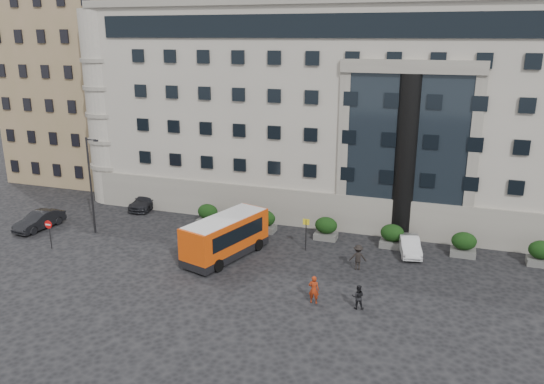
# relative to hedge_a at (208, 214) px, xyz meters

# --- Properties ---
(ground) EXTENTS (120.00, 120.00, 0.00)m
(ground) POSITION_rel_hedge_a_xyz_m (4.00, -7.80, -0.93)
(ground) COLOR black
(ground) RESTS_ON ground
(civic_building) EXTENTS (44.00, 24.00, 18.00)m
(civic_building) POSITION_rel_hedge_a_xyz_m (10.00, 14.20, 8.07)
(civic_building) COLOR #A29B8F
(civic_building) RESTS_ON ground
(entrance_column) EXTENTS (1.80, 1.80, 13.00)m
(entrance_column) POSITION_rel_hedge_a_xyz_m (16.00, 2.50, 5.57)
(entrance_column) COLOR black
(entrance_column) RESTS_ON ground
(apartment_near) EXTENTS (14.00, 14.00, 20.00)m
(apartment_near) POSITION_rel_hedge_a_xyz_m (-20.00, 12.20, 9.07)
(apartment_near) COLOR #897650
(apartment_near) RESTS_ON ground
(apartment_far) EXTENTS (13.00, 13.00, 22.00)m
(apartment_far) POSITION_rel_hedge_a_xyz_m (-23.00, 30.20, 10.07)
(apartment_far) COLOR brown
(apartment_far) RESTS_ON ground
(hedge_a) EXTENTS (1.80, 1.26, 1.84)m
(hedge_a) POSITION_rel_hedge_a_xyz_m (0.00, 0.00, 0.00)
(hedge_a) COLOR #51514F
(hedge_a) RESTS_ON ground
(hedge_b) EXTENTS (1.80, 1.26, 1.84)m
(hedge_b) POSITION_rel_hedge_a_xyz_m (5.20, 0.00, 0.00)
(hedge_b) COLOR #51514F
(hedge_b) RESTS_ON ground
(hedge_c) EXTENTS (1.80, 1.26, 1.84)m
(hedge_c) POSITION_rel_hedge_a_xyz_m (10.40, 0.00, 0.00)
(hedge_c) COLOR #51514F
(hedge_c) RESTS_ON ground
(hedge_d) EXTENTS (1.80, 1.26, 1.84)m
(hedge_d) POSITION_rel_hedge_a_xyz_m (15.60, 0.00, 0.00)
(hedge_d) COLOR #51514F
(hedge_d) RESTS_ON ground
(hedge_e) EXTENTS (1.80, 1.26, 1.84)m
(hedge_e) POSITION_rel_hedge_a_xyz_m (20.80, 0.00, 0.00)
(hedge_e) COLOR #51514F
(hedge_e) RESTS_ON ground
(hedge_f) EXTENTS (1.80, 1.26, 1.84)m
(hedge_f) POSITION_rel_hedge_a_xyz_m (26.00, 0.00, 0.00)
(hedge_f) COLOR #51514F
(hedge_f) RESTS_ON ground
(street_lamp) EXTENTS (1.16, 0.18, 8.00)m
(street_lamp) POSITION_rel_hedge_a_xyz_m (-7.94, -4.80, 3.44)
(street_lamp) COLOR #262628
(street_lamp) RESTS_ON ground
(bus_stop_sign) EXTENTS (0.50, 0.08, 2.52)m
(bus_stop_sign) POSITION_rel_hedge_a_xyz_m (9.50, -2.80, 0.80)
(bus_stop_sign) COLOR #262628
(bus_stop_sign) RESTS_ON ground
(no_entry_sign) EXTENTS (0.64, 0.16, 2.32)m
(no_entry_sign) POSITION_rel_hedge_a_xyz_m (-9.00, -8.84, 0.72)
(no_entry_sign) COLOR #262628
(no_entry_sign) RESTS_ON ground
(minibus) EXTENTS (4.48, 7.69, 3.04)m
(minibus) POSITION_rel_hedge_a_xyz_m (4.25, -5.83, 0.74)
(minibus) COLOR #D9440A
(minibus) RESTS_ON ground
(red_truck) EXTENTS (3.08, 5.37, 2.73)m
(red_truck) POSITION_rel_hedge_a_xyz_m (-12.67, 9.75, 0.47)
(red_truck) COLOR maroon
(red_truck) RESTS_ON ground
(parked_car_b) EXTENTS (1.98, 4.63, 1.49)m
(parked_car_b) POSITION_rel_hedge_a_xyz_m (-13.00, -5.54, -0.19)
(parked_car_b) COLOR black
(parked_car_b) RESTS_ON ground
(parked_car_c) EXTENTS (2.21, 4.90, 1.39)m
(parked_car_c) POSITION_rel_hedge_a_xyz_m (-7.50, 2.43, -0.23)
(parked_car_c) COLOR black
(parked_car_c) RESTS_ON ground
(parked_car_d) EXTENTS (2.95, 5.65, 1.52)m
(parked_car_d) POSITION_rel_hedge_a_xyz_m (-7.50, 4.60, -0.17)
(parked_car_d) COLOR black
(parked_car_d) RESTS_ON ground
(white_taxi) EXTENTS (2.23, 4.17, 1.31)m
(white_taxi) POSITION_rel_hedge_a_xyz_m (16.99, -0.85, -0.28)
(white_taxi) COLOR silver
(white_taxi) RESTS_ON ground
(pedestrian_a) EXTENTS (0.67, 0.46, 1.79)m
(pedestrian_a) POSITION_rel_hedge_a_xyz_m (12.14, -10.58, -0.03)
(pedestrian_a) COLOR #962A0F
(pedestrian_a) RESTS_ON ground
(pedestrian_b) EXTENTS (0.83, 0.70, 1.53)m
(pedestrian_b) POSITION_rel_hedge_a_xyz_m (14.81, -10.39, -0.16)
(pedestrian_b) COLOR black
(pedestrian_b) RESTS_ON ground
(pedestrian_c) EXTENTS (1.29, 0.89, 1.83)m
(pedestrian_c) POSITION_rel_hedge_a_xyz_m (13.84, -4.91, -0.01)
(pedestrian_c) COLOR black
(pedestrian_c) RESTS_ON ground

